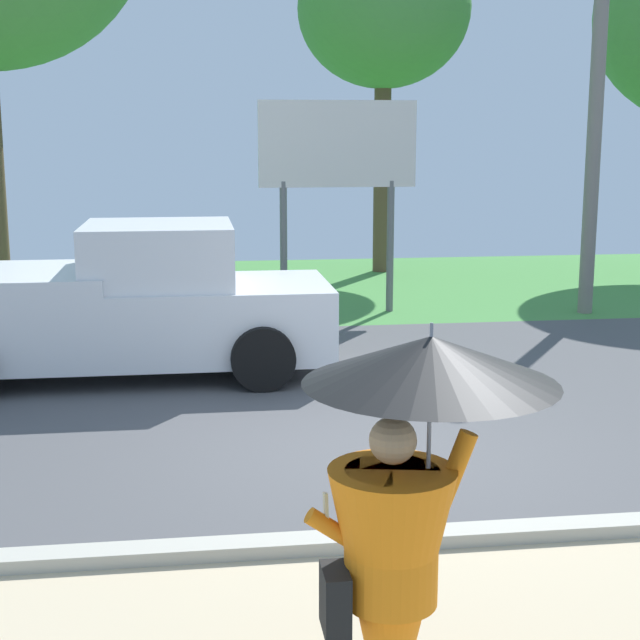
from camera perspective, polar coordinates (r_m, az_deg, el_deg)
The scene contains 6 objects.
ground_plane at distance 11.78m, azimuth 0.61°, elevation -3.62°, with size 40.00×22.00×0.20m.
monk_pedestrian at distance 4.49m, azimuth 4.98°, elevation -12.29°, with size 1.17×1.17×2.13m.
pickup_truck at distance 11.95m, azimuth -11.88°, elevation 0.86°, with size 5.20×2.28×1.88m.
utility_pole at distance 16.31m, azimuth 16.40°, elevation 13.82°, with size 1.80×0.24×7.33m.
roadside_billboard at distance 15.68m, azimuth 1.07°, elevation 9.66°, with size 2.60×0.12×3.50m.
tree_right_mid at distance 20.77m, azimuth 3.88°, elevation 18.16°, with size 3.62×3.62×7.19m.
Camera 1 is at (-1.67, -8.32, 2.95)m, focal length 53.02 mm.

